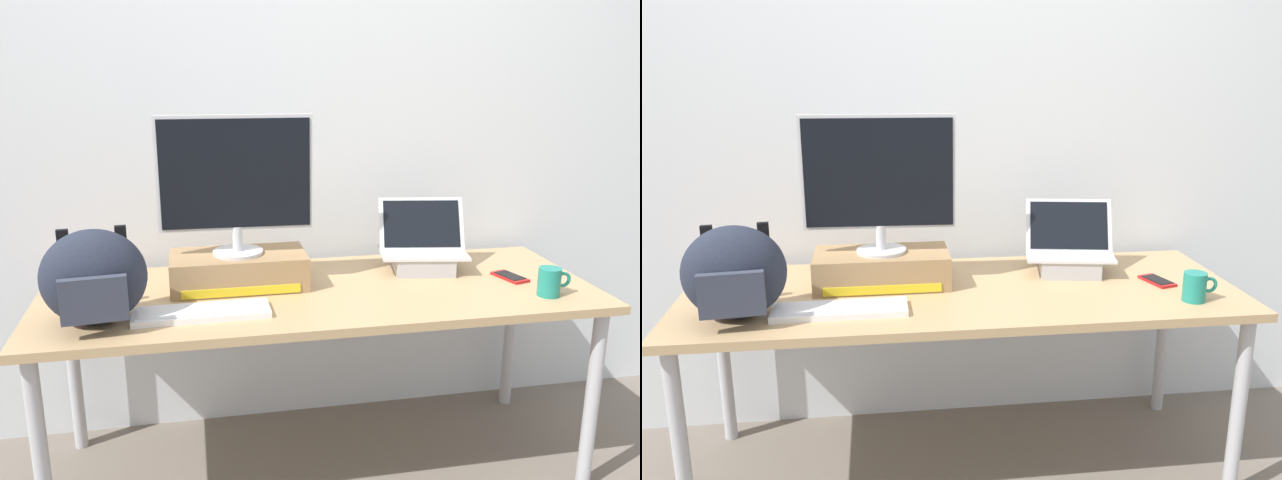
% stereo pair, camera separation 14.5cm
% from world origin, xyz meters
% --- Properties ---
extents(ground_plane, '(20.00, 20.00, 0.00)m').
position_xyz_m(ground_plane, '(0.00, 0.00, 0.00)').
color(ground_plane, '#70665B').
extents(back_wall, '(7.00, 0.10, 2.60)m').
position_xyz_m(back_wall, '(0.00, 0.47, 1.30)').
color(back_wall, silver).
rests_on(back_wall, ground).
extents(desk, '(1.95, 0.74, 0.71)m').
position_xyz_m(desk, '(0.00, 0.00, 0.65)').
color(desk, tan).
rests_on(desk, ground).
extents(toner_box_yellow, '(0.48, 0.25, 0.12)m').
position_xyz_m(toner_box_yellow, '(-0.28, 0.09, 0.77)').
color(toner_box_yellow, '#9E7A51').
rests_on(toner_box_yellow, desk).
extents(desktop_monitor, '(0.54, 0.18, 0.49)m').
position_xyz_m(desktop_monitor, '(-0.28, 0.09, 1.09)').
color(desktop_monitor, silver).
rests_on(desktop_monitor, toner_box_yellow).
extents(open_laptop, '(0.36, 0.27, 0.27)m').
position_xyz_m(open_laptop, '(0.43, 0.14, 0.77)').
color(open_laptop, '#ADADB2').
rests_on(open_laptop, desk).
extents(external_keyboard, '(0.43, 0.14, 0.02)m').
position_xyz_m(external_keyboard, '(-0.42, -0.18, 0.72)').
color(external_keyboard, white).
rests_on(external_keyboard, desk).
extents(messenger_backpack, '(0.34, 0.28, 0.30)m').
position_xyz_m(messenger_backpack, '(-0.73, -0.18, 0.86)').
color(messenger_backpack, '#232838').
rests_on(messenger_backpack, desk).
extents(coffee_mug, '(0.12, 0.08, 0.10)m').
position_xyz_m(coffee_mug, '(0.76, -0.22, 0.76)').
color(coffee_mug, '#1E7F70').
rests_on(coffee_mug, desk).
extents(cell_phone, '(0.10, 0.15, 0.01)m').
position_xyz_m(cell_phone, '(0.72, -0.02, 0.72)').
color(cell_phone, red).
rests_on(cell_phone, desk).
extents(plush_toy, '(0.12, 0.12, 0.12)m').
position_xyz_m(plush_toy, '(-0.88, 0.15, 0.77)').
color(plush_toy, '#CC7099').
rests_on(plush_toy, desk).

